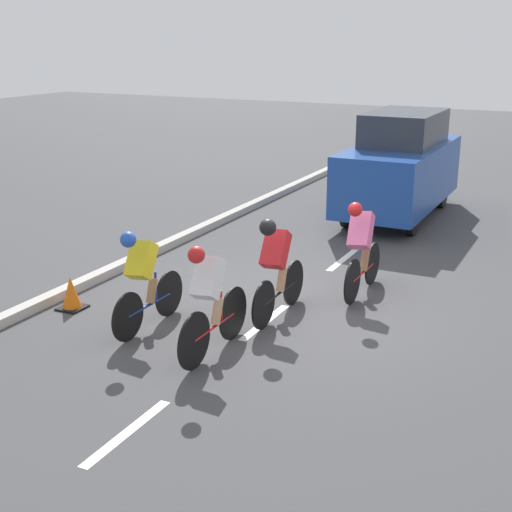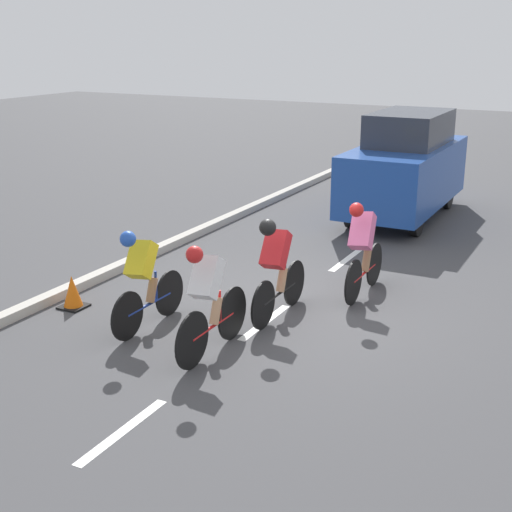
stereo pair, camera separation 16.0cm
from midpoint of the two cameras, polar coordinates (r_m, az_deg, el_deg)
name	(u,v)px [view 1 (the left image)]	position (r m, az deg, el deg)	size (l,w,h in m)	color
ground_plane	(285,306)	(10.54, 1.89, -4.04)	(60.00, 60.00, 0.00)	#424244
lane_stripe_near	(127,432)	(7.53, -10.87, -13.67)	(0.12, 1.40, 0.01)	white
lane_stripe_mid	(265,322)	(9.96, 0.25, -5.31)	(0.12, 1.40, 0.01)	white
lane_stripe_far	(343,260)	(12.74, 6.62, -0.29)	(0.12, 1.40, 0.01)	white
curb	(83,283)	(11.62, -14.07, -2.13)	(0.20, 25.33, 0.14)	#B7B2A8
cyclist_white	(210,298)	(8.74, -4.21, -3.36)	(0.36, 1.69, 1.48)	black
cyclist_yellow	(144,277)	(9.61, -9.45, -1.68)	(0.37, 1.63, 1.43)	black
cyclist_pink	(361,246)	(10.84, 8.00, 0.79)	(0.38, 1.65, 1.51)	black
cyclist_red	(276,265)	(9.86, 1.17, -0.70)	(0.35, 1.69, 1.49)	black
support_car	(400,166)	(15.73, 11.17, 7.10)	(1.70, 4.26, 2.26)	black
traffic_cone	(71,293)	(10.72, -14.99, -2.91)	(0.36, 0.36, 0.49)	black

